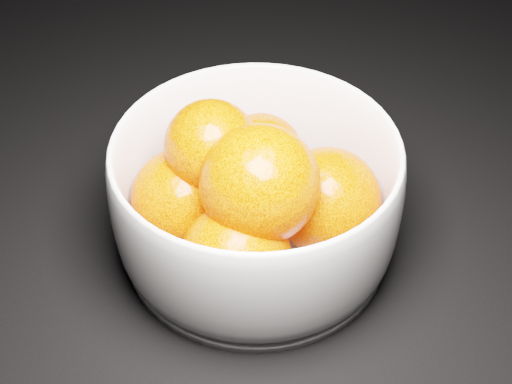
% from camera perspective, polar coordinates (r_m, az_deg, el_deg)
% --- Properties ---
extents(bowl, '(0.24, 0.24, 0.12)m').
position_cam_1_polar(bowl, '(0.58, 0.00, -0.41)').
color(bowl, silver).
rests_on(bowl, ground).
extents(orange_pile, '(0.19, 0.20, 0.14)m').
position_cam_1_polar(orange_pile, '(0.57, -0.46, -0.20)').
color(orange_pile, '#F24708').
rests_on(orange_pile, bowl).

